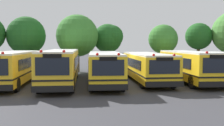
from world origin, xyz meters
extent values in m
plane|color=#38383D|center=(0.00, 0.00, 0.00)|extent=(160.00, 160.00, 0.00)
cube|color=yellow|center=(-9.02, -0.16, 1.39)|extent=(2.58, 9.83, 2.08)
cube|color=white|center=(-9.02, -0.16, 2.49)|extent=(2.53, 9.64, 0.12)
cube|color=black|center=(-7.75, 0.15, 1.72)|extent=(0.10, 7.66, 0.75)
cube|color=black|center=(-9.02, -0.16, 0.97)|extent=(2.60, 9.93, 0.10)
sphere|color=red|center=(-8.30, -4.91, 2.59)|extent=(0.18, 0.18, 0.18)
cylinder|color=black|center=(-7.88, -3.66, 0.50)|extent=(0.29, 1.00, 1.00)
cylinder|color=black|center=(-7.93, 2.96, 0.50)|extent=(0.29, 1.00, 1.00)
cylinder|color=black|center=(-10.16, 2.94, 0.50)|extent=(0.29, 1.00, 1.00)
cube|color=yellow|center=(-5.31, -0.10, 1.45)|extent=(2.41, 11.31, 2.20)
cube|color=white|center=(-5.31, -0.10, 2.61)|extent=(2.36, 11.09, 0.12)
cube|color=black|center=(-5.29, -5.82, 0.53)|extent=(2.42, 0.17, 0.36)
cube|color=black|center=(-5.29, -5.77, 1.84)|extent=(1.94, 0.07, 1.05)
cube|color=black|center=(-4.11, 0.21, 1.80)|extent=(0.07, 8.82, 0.79)
cube|color=black|center=(-6.52, 0.20, 1.80)|extent=(0.07, 8.82, 0.79)
cube|color=black|center=(-5.31, -0.10, 1.01)|extent=(2.44, 11.43, 0.10)
sphere|color=red|center=(-4.64, -5.60, 2.71)|extent=(0.18, 0.18, 0.18)
sphere|color=red|center=(-5.94, -5.60, 2.71)|extent=(0.18, 0.18, 0.18)
cube|color=black|center=(-5.29, -5.78, 2.45)|extent=(1.07, 0.08, 0.24)
cylinder|color=black|center=(-4.25, -4.35, 0.50)|extent=(0.28, 1.00, 1.00)
cylinder|color=black|center=(-6.34, -4.35, 0.50)|extent=(0.28, 1.00, 1.00)
cylinder|color=black|center=(-4.28, 3.76, 0.50)|extent=(0.28, 1.00, 1.00)
cylinder|color=black|center=(-6.37, 3.75, 0.50)|extent=(0.28, 1.00, 1.00)
cube|color=yellow|center=(-1.89, 0.00, 1.35)|extent=(2.63, 11.05, 2.00)
cube|color=white|center=(-1.89, 0.00, 2.41)|extent=(2.58, 10.83, 0.12)
cube|color=black|center=(-2.03, -5.56, 0.53)|extent=(2.41, 0.22, 0.36)
cube|color=black|center=(-2.03, -5.51, 1.71)|extent=(1.94, 0.11, 0.96)
cube|color=black|center=(-0.69, 0.27, 1.67)|extent=(0.25, 8.57, 0.72)
cube|color=black|center=(-3.09, 0.33, 1.67)|extent=(0.25, 8.57, 0.72)
cube|color=black|center=(-1.89, 0.00, 0.95)|extent=(2.66, 11.16, 0.10)
sphere|color=red|center=(-1.38, -5.36, 2.51)|extent=(0.18, 0.18, 0.18)
sphere|color=red|center=(-2.67, -5.32, 2.51)|extent=(0.18, 0.18, 0.18)
cube|color=black|center=(-2.03, -5.52, 2.25)|extent=(1.06, 0.11, 0.24)
cylinder|color=black|center=(-0.95, -4.12, 0.50)|extent=(0.30, 1.01, 1.00)
cylinder|color=black|center=(-3.03, -4.07, 0.50)|extent=(0.30, 1.01, 1.00)
cylinder|color=black|center=(-0.76, 3.67, 0.50)|extent=(0.30, 1.01, 1.00)
cylinder|color=black|center=(-2.84, 3.72, 0.50)|extent=(0.30, 1.01, 1.00)
cube|color=yellow|center=(1.70, 0.11, 1.31)|extent=(2.52, 9.51, 1.91)
cube|color=white|center=(1.70, 0.11, 2.32)|extent=(2.47, 9.32, 0.12)
cube|color=black|center=(1.72, -4.71, 0.53)|extent=(2.54, 0.17, 0.36)
cube|color=black|center=(1.72, -4.66, 1.65)|extent=(2.04, 0.07, 0.92)
cube|color=black|center=(2.96, 0.41, 1.61)|extent=(0.07, 7.41, 0.69)
cube|color=black|center=(0.43, 0.40, 1.61)|extent=(0.07, 7.41, 0.69)
cube|color=black|center=(1.70, 0.11, 0.92)|extent=(2.55, 9.60, 0.10)
sphere|color=red|center=(2.40, -4.49, 2.42)|extent=(0.18, 0.18, 0.18)
sphere|color=red|center=(1.03, -4.49, 2.42)|extent=(0.18, 0.18, 0.18)
cube|color=black|center=(1.72, -4.67, 2.16)|extent=(1.12, 0.08, 0.24)
cylinder|color=black|center=(2.81, -3.24, 0.50)|extent=(0.28, 1.00, 1.00)
cylinder|color=black|center=(0.61, -3.24, 0.50)|extent=(0.28, 1.00, 1.00)
cylinder|color=black|center=(2.79, 3.06, 0.50)|extent=(0.28, 1.00, 1.00)
cylinder|color=black|center=(0.58, 3.05, 0.50)|extent=(0.28, 1.00, 1.00)
cube|color=yellow|center=(5.27, -0.19, 1.39)|extent=(2.71, 9.77, 2.08)
cube|color=white|center=(5.27, -0.19, 2.49)|extent=(2.66, 9.58, 0.12)
cube|color=black|center=(5.13, -5.11, 0.53)|extent=(2.49, 0.23, 0.36)
cube|color=black|center=(5.13, -5.06, 1.76)|extent=(2.00, 0.12, 1.00)
cube|color=black|center=(6.51, 0.08, 1.72)|extent=(0.26, 7.57, 0.75)
cube|color=black|center=(4.04, 0.15, 1.72)|extent=(0.26, 7.57, 0.75)
cube|color=black|center=(5.27, -0.19, 0.97)|extent=(2.74, 9.87, 0.10)
sphere|color=red|center=(4.46, -4.87, 2.59)|extent=(0.18, 0.18, 0.18)
cube|color=black|center=(5.13, -5.07, 2.33)|extent=(1.10, 0.11, 0.24)
cylinder|color=black|center=(6.25, -3.67, 0.50)|extent=(0.31, 1.01, 1.00)
cylinder|color=black|center=(4.09, -3.61, 0.50)|extent=(0.31, 1.01, 1.00)
cylinder|color=black|center=(6.43, 2.83, 0.50)|extent=(0.31, 1.01, 1.00)
cylinder|color=black|center=(4.28, 2.89, 0.50)|extent=(0.31, 1.01, 1.00)
cube|color=black|center=(7.75, 0.28, 1.63)|extent=(0.13, 7.69, 0.70)
cylinder|color=black|center=(10.09, 3.09, 0.50)|extent=(0.29, 1.00, 1.00)
cylinder|color=black|center=(7.94, 3.11, 0.50)|extent=(0.29, 1.00, 1.00)
cylinder|color=#4C3823|center=(-10.17, 9.37, 1.25)|extent=(0.29, 0.29, 2.50)
sphere|color=#1E561E|center=(-10.17, 9.37, 4.14)|extent=(4.39, 4.39, 4.39)
sphere|color=#1E561E|center=(-10.79, 9.14, 4.35)|extent=(2.87, 2.87, 2.87)
cylinder|color=#4C3823|center=(-4.35, 8.51, 1.17)|extent=(0.47, 0.47, 2.35)
sphere|color=#387A2D|center=(-4.35, 8.51, 4.14)|extent=(4.78, 4.78, 4.78)
sphere|color=#387A2D|center=(-4.95, 8.26, 4.57)|extent=(2.85, 2.85, 2.85)
cylinder|color=#4C3823|center=(-0.75, 9.94, 1.28)|extent=(0.39, 0.39, 2.57)
sphere|color=#1E561E|center=(-0.75, 9.94, 3.88)|extent=(3.49, 3.49, 3.49)
sphere|color=#1E561E|center=(-0.27, 9.61, 4.10)|extent=(2.72, 2.72, 2.72)
cylinder|color=#4C3823|center=(5.57, 8.19, 1.24)|extent=(0.47, 0.47, 2.47)
sphere|color=#387A2D|center=(5.57, 8.19, 3.75)|extent=(3.42, 3.42, 3.42)
sphere|color=#387A2D|center=(5.91, 8.51, 3.85)|extent=(2.72, 2.72, 2.72)
cylinder|color=#4C3823|center=(10.39, 9.30, 1.46)|extent=(0.41, 0.41, 2.93)
sphere|color=#1E561E|center=(10.39, 9.30, 4.15)|extent=(3.25, 3.25, 3.25)
sphere|color=#1E561E|center=(9.73, 9.48, 4.07)|extent=(1.79, 1.79, 1.79)
camera|label=1|loc=(-3.33, -20.56, 3.07)|focal=40.54mm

